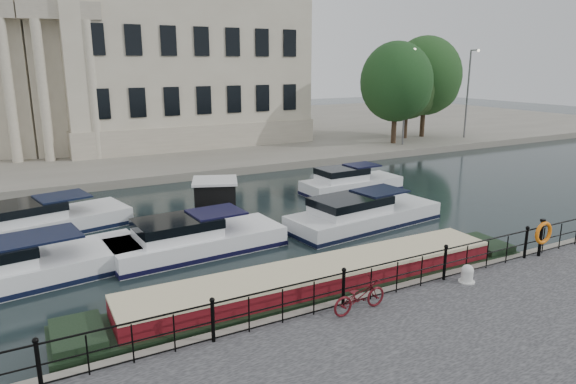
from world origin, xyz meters
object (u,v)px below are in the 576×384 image
at_px(narrowboat, 321,290).
at_px(harbour_hut, 216,203).
at_px(bicycle, 359,296).
at_px(mooring_bollard, 467,274).
at_px(life_ring_post, 543,234).

relative_size(narrowboat, harbour_hut, 4.62).
relative_size(bicycle, narrowboat, 0.11).
bearing_deg(narrowboat, mooring_bollard, -25.32).
bearing_deg(harbour_hut, bicycle, -68.86).
bearing_deg(narrowboat, bicycle, -89.48).
relative_size(life_ring_post, narrowboat, 0.09).
xyz_separation_m(bicycle, mooring_bollard, (4.27, -0.04, -0.20)).
xyz_separation_m(bicycle, narrowboat, (0.03, 2.08, -0.66)).
relative_size(mooring_bollard, life_ring_post, 0.42).
bearing_deg(bicycle, harbour_hut, -3.81).
bearing_deg(life_ring_post, mooring_bollard, -175.58).
bearing_deg(bicycle, mooring_bollard, -94.02).
xyz_separation_m(mooring_bollard, harbour_hut, (-4.19, 11.61, 0.12)).
height_order(life_ring_post, narrowboat, life_ring_post).
distance_m(life_ring_post, narrowboat, 8.65).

